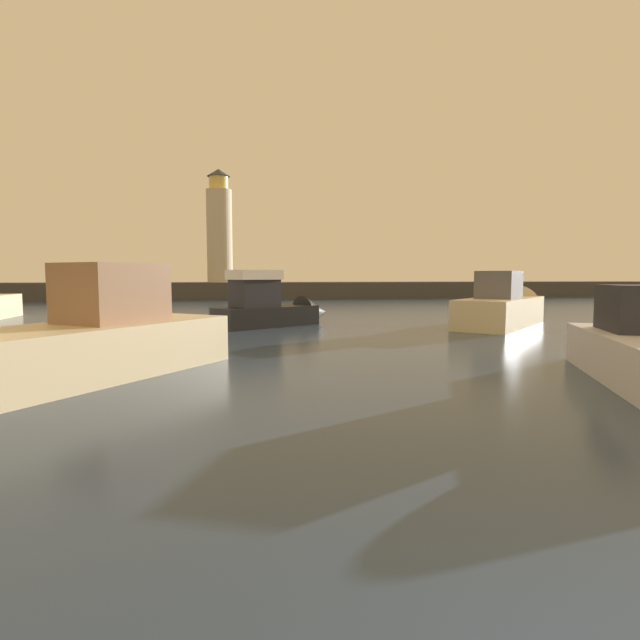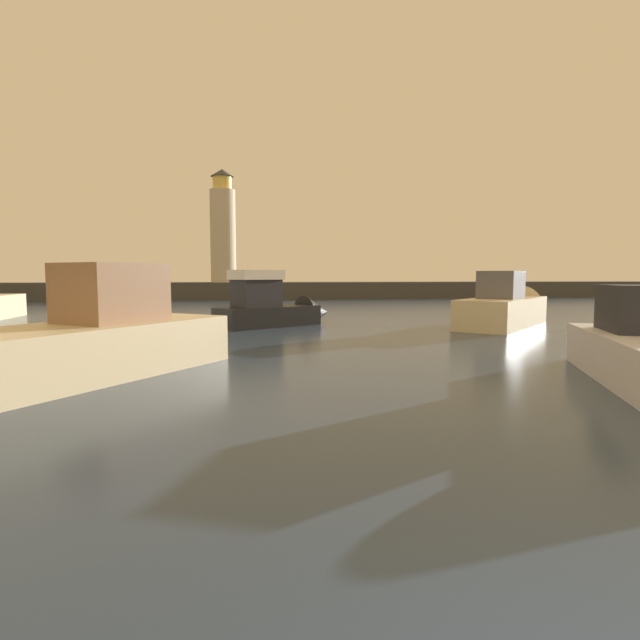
# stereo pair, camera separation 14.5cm
# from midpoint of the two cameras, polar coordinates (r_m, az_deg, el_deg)

# --- Properties ---
(ground_plane) EXTENTS (220.00, 220.00, 0.00)m
(ground_plane) POSITION_cam_midpoint_polar(r_m,az_deg,el_deg) (27.03, -5.64, -0.03)
(ground_plane) COLOR #2D3D51
(breakwater) EXTENTS (89.25, 4.76, 1.68)m
(breakwater) POSITION_cam_midpoint_polar(r_m,az_deg,el_deg) (52.37, -7.96, 3.32)
(breakwater) COLOR #423F3D
(breakwater) RESTS_ON ground_plane
(lighthouse) EXTENTS (2.53, 2.53, 11.23)m
(lighthouse) POSITION_cam_midpoint_polar(r_m,az_deg,el_deg) (52.51, -11.33, 10.00)
(lighthouse) COLOR beige
(lighthouse) RESTS_ON breakwater
(motorboat_0) EXTENTS (4.30, 6.50, 2.54)m
(motorboat_0) POSITION_cam_midpoint_polar(r_m,az_deg,el_deg) (22.16, -23.25, 0.32)
(motorboat_0) COLOR silver
(motorboat_0) RESTS_ON ground_plane
(motorboat_3) EXTENTS (6.24, 4.73, 2.97)m
(motorboat_3) POSITION_cam_midpoint_polar(r_m,az_deg,el_deg) (24.15, -5.06, 1.38)
(motorboat_3) COLOR black
(motorboat_3) RESTS_ON ground_plane
(motorboat_4) EXTENTS (7.78, 7.68, 2.98)m
(motorboat_4) POSITION_cam_midpoint_polar(r_m,az_deg,el_deg) (26.22, 20.20, 1.35)
(motorboat_4) COLOR beige
(motorboat_4) RESTS_ON ground_plane
(motorboat_5) EXTENTS (7.52, 8.76, 3.28)m
(motorboat_5) POSITION_cam_midpoint_polar(r_m,az_deg,el_deg) (12.25, -30.06, -3.03)
(motorboat_5) COLOR beige
(motorboat_5) RESTS_ON ground_plane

